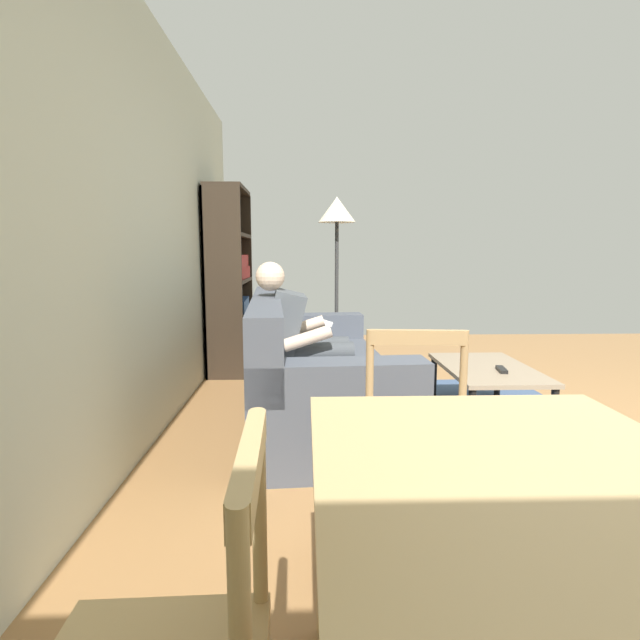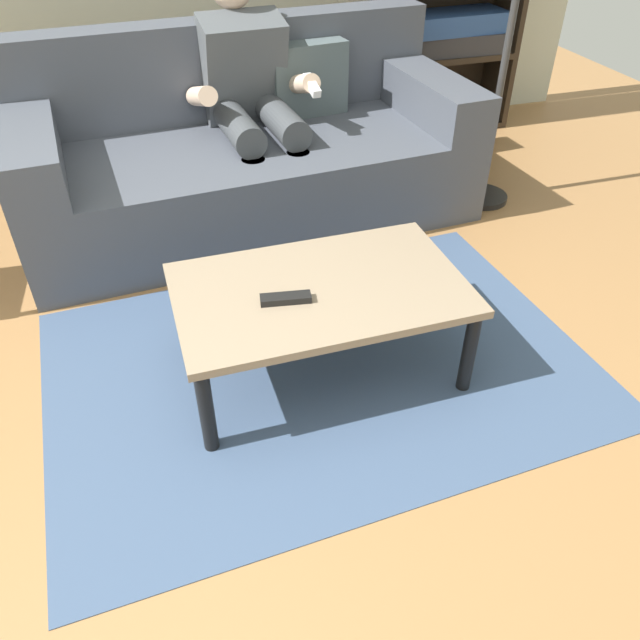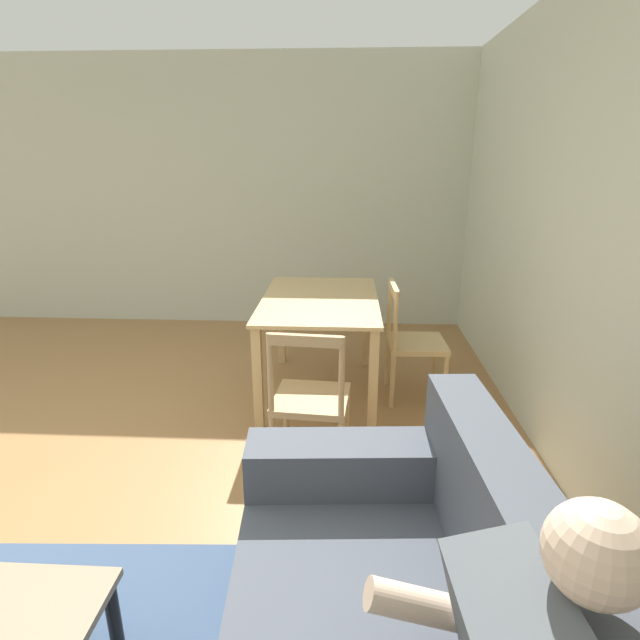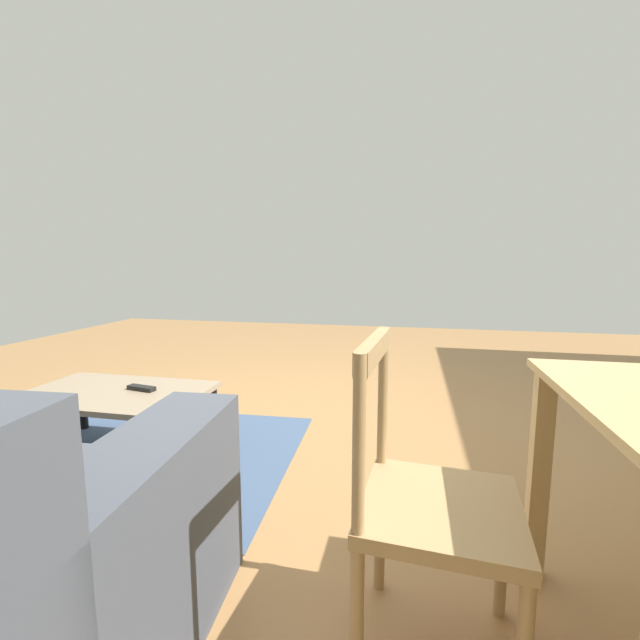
# 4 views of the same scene
# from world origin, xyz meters

# --- Properties ---
(ground_plane) EXTENTS (8.98, 8.98, 0.00)m
(ground_plane) POSITION_xyz_m (0.00, 0.00, 0.00)
(ground_plane) COLOR #9E7042
(coffee_table) EXTENTS (1.00, 0.62, 0.37)m
(coffee_table) POSITION_xyz_m (0.95, 0.54, 0.33)
(coffee_table) COLOR gray
(coffee_table) RESTS_ON ground_plane
(tv_remote) EXTENTS (0.18, 0.08, 0.02)m
(tv_remote) POSITION_xyz_m (0.82, 0.49, 0.38)
(tv_remote) COLOR black
(tv_remote) RESTS_ON coffee_table
(dining_chair_facing_couch) EXTENTS (0.45, 0.45, 0.89)m
(dining_chair_facing_couch) POSITION_xyz_m (-0.73, 1.44, 0.44)
(dining_chair_facing_couch) COLOR tan
(dining_chair_facing_couch) RESTS_ON ground_plane
(area_rug) EXTENTS (2.06, 1.49, 0.01)m
(area_rug) POSITION_xyz_m (0.95, 0.54, 0.00)
(area_rug) COLOR #3D5170
(area_rug) RESTS_ON ground_plane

